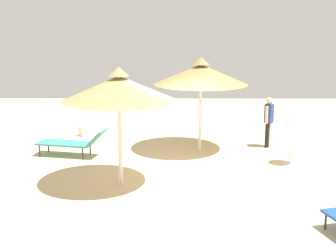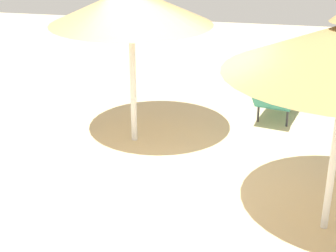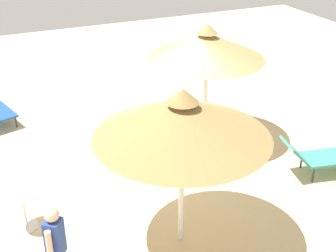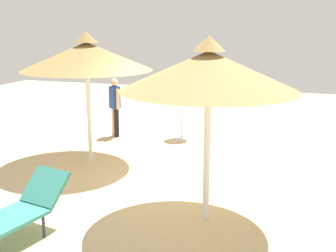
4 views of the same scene
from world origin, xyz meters
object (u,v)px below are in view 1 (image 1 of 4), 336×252
parasol_umbrella_far_left (201,74)px  handbag (82,131)px  person_standing_near_right (269,119)px  lounge_chair_center (73,142)px  side_table_round (291,146)px  parasol_umbrella_edge (119,88)px

parasol_umbrella_far_left → handbag: 4.79m
person_standing_near_right → lounge_chair_center: bearing=100.1°
person_standing_near_right → handbag: bearing=77.1°
handbag → lounge_chair_center: bearing=-174.8°
lounge_chair_center → side_table_round: (-0.73, -6.08, 0.08)m
parasol_umbrella_far_left → person_standing_near_right: 2.60m
parasol_umbrella_far_left → lounge_chair_center: bearing=100.2°
handbag → side_table_round: (-3.16, -6.30, 0.32)m
lounge_chair_center → side_table_round: bearing=-96.9°
person_standing_near_right → handbag: size_ratio=3.26×
parasol_umbrella_edge → side_table_round: size_ratio=3.83×
side_table_round → person_standing_near_right: bearing=7.7°
lounge_chair_center → person_standing_near_right: (1.04, -5.84, 0.45)m
lounge_chair_center → handbag: (2.43, 0.22, -0.24)m
parasol_umbrella_edge → lounge_chair_center: 3.47m
person_standing_near_right → parasol_umbrella_far_left: bearing=100.1°
parasol_umbrella_far_left → person_standing_near_right: bearing=-79.9°
parasol_umbrella_far_left → handbag: parasol_umbrella_far_left is taller
parasol_umbrella_edge → lounge_chair_center: bearing=34.2°
parasol_umbrella_far_left → handbag: bearing=65.7°
parasol_umbrella_far_left → side_table_round: bearing=-120.4°
handbag → side_table_round: bearing=-116.7°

